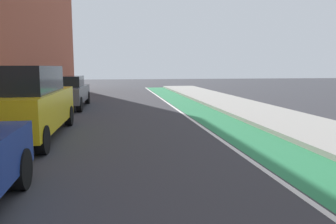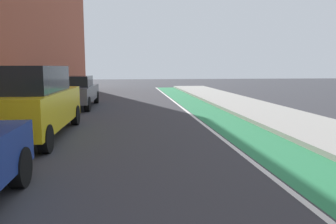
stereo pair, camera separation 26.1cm
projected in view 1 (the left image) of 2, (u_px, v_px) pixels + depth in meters
name	position (u px, v px, depth m)	size (l,w,h in m)	color
ground_plane	(135.00, 136.00, 9.29)	(87.29, 87.29, 0.00)	#38383D
bike_lane_paint	(220.00, 121.00, 11.74)	(1.60, 39.68, 0.00)	#2D8451
lane_divider_stripe	(195.00, 122.00, 11.60)	(0.12, 39.68, 0.00)	white
sidewalk_right	(278.00, 118.00, 12.08)	(2.93, 39.68, 0.14)	#A8A59E
parked_suv_yellow_cab	(26.00, 102.00, 8.81)	(1.90, 4.82, 1.98)	yellow
parked_sedan_gray	(65.00, 92.00, 15.58)	(1.99, 4.46, 1.53)	#595B60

